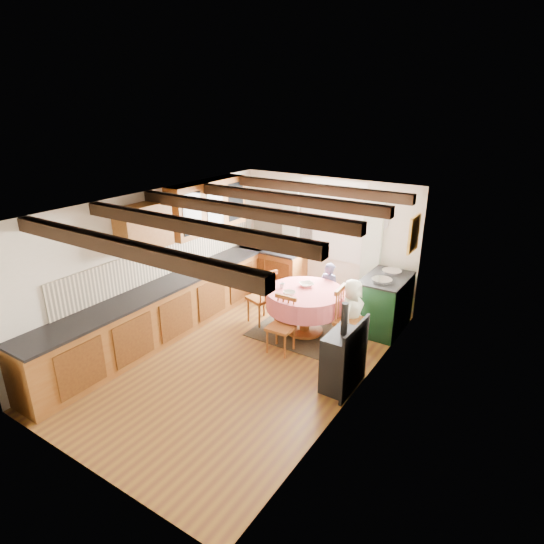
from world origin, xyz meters
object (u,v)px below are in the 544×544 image
Objects in this scene: chair_near at (281,326)px; chair_right at (349,319)px; cast_iron_stove at (343,346)px; cup at (282,286)px; aga_range at (384,303)px; child_right at (352,313)px; chair_left at (262,296)px; child_far at (329,291)px; dining_table at (305,312)px.

chair_right is at bearing 37.19° from chair_near.
cast_iron_stove is 14.29× the size of cup.
aga_range is at bearing 93.23° from cast_iron_stove.
chair_right is at bearing -173.65° from child_right.
aga_range is 1.78m from cup.
chair_left reaches higher than aga_range.
child_far is at bearing 121.08° from cast_iron_stove.
chair_left is 1.66m from chair_right.
child_far is (-1.08, 1.80, -0.10)m from cast_iron_stove.
child_right is (-0.37, 1.16, -0.07)m from cast_iron_stove.
aga_range is 0.84× the size of cast_iron_stove.
chair_near is 0.89× the size of chair_right.
dining_table is at bearing 94.22° from child_right.
aga_range reaches higher than dining_table.
chair_left is at bearing 86.17° from chair_right.
dining_table is 1.22× the size of child_far.
cast_iron_stove is 1.13× the size of child_right.
cup is (-0.38, -0.12, 0.43)m from dining_table.
aga_range is 1.96m from cast_iron_stove.
child_far is (0.93, 0.78, 0.03)m from chair_left.
cast_iron_stove is at bearing -31.66° from cup.
cup is (-0.36, 0.62, 0.37)m from chair_near.
cast_iron_stove reaches higher than cup.
chair_right is (0.84, 0.70, 0.05)m from chair_near.
aga_range is at bearing 39.65° from dining_table.
cup is at bearing 89.28° from chair_right.
child_far is (-0.97, -0.15, 0.05)m from aga_range.
chair_left is 11.38× the size of cup.
cast_iron_stove is 1.22m from child_right.
chair_right is at bearing -2.56° from dining_table.
cup is at bearing 117.68° from chair_near.
child_right is at bearing -108.15° from aga_range.
chair_near is 1.25m from cast_iron_stove.
child_right reaches higher than chair_left.
dining_table is 0.82m from child_right.
chair_near is (-0.02, -0.73, 0.06)m from dining_table.
chair_left is 0.95× the size of child_far.
aga_range is at bearing -19.36° from chair_right.
aga_range is at bearing 53.57° from chair_near.
child_far is at bearing 83.43° from dining_table.
cup is (-0.47, -0.84, 0.29)m from child_far.
dining_table is 1.29× the size of chair_right.
child_far is 1.01m from cup.
child_right is 12.60× the size of cup.
chair_near is at bearing 133.06° from child_right.
aga_range is 0.83m from child_right.
cast_iron_stove is (2.01, -1.02, 0.13)m from chair_left.
child_far is 0.96× the size of child_right.
cup is (-1.55, 0.96, 0.19)m from cast_iron_stove.
chair_right reaches higher than chair_left.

